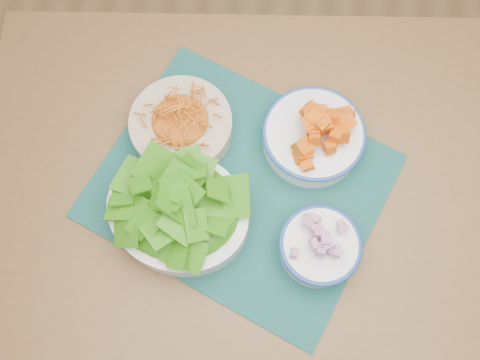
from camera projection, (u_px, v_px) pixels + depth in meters
The scene contains 7 objects.
ground at pixel (358, 294), 1.71m from camera, with size 4.00×4.00×0.00m, color #A78251.
table at pixel (286, 208), 1.12m from camera, with size 1.33×0.97×0.75m.
placemat at pixel (240, 185), 1.04m from camera, with size 0.52×0.43×0.00m, color #0B3130.
carrot_bowl at pixel (181, 123), 1.04m from camera, with size 0.22×0.22×0.07m.
squash_bowl at pixel (314, 133), 1.03m from camera, with size 0.22×0.22×0.09m.
lettuce_bowl at pixel (178, 210), 0.97m from camera, with size 0.31×0.28×0.11m.
onion_bowl at pixel (320, 246), 0.96m from camera, with size 0.18×0.18×0.08m.
Camera 1 is at (-0.35, -0.27, 1.74)m, focal length 40.00 mm.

